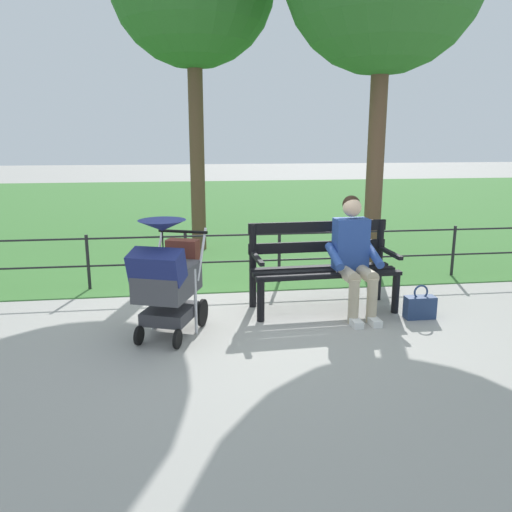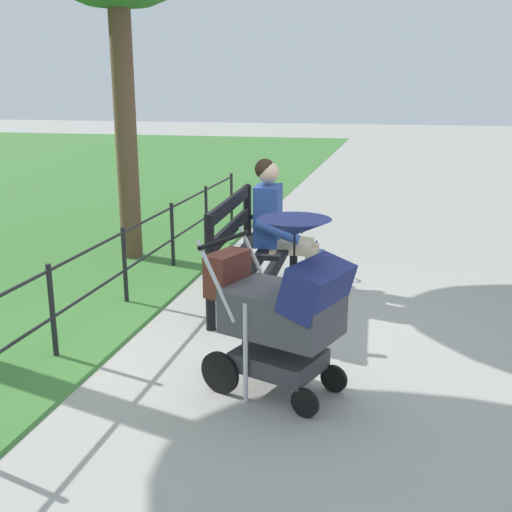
{
  "view_description": "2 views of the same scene",
  "coord_description": "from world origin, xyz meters",
  "px_view_note": "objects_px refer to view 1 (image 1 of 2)",
  "views": [
    {
      "loc": [
        0.58,
        5.31,
        1.9
      ],
      "look_at": [
        -0.14,
        0.0,
        0.65
      ],
      "focal_mm": 36.29,
      "sensor_mm": 36.0,
      "label": 1
    },
    {
      "loc": [
        4.33,
        1.17,
        1.9
      ],
      "look_at": [
        -0.03,
        0.15,
        0.67
      ],
      "focal_mm": 43.25,
      "sensor_mm": 36.0,
      "label": 2
    }
  ],
  "objects_px": {
    "handbag": "(420,307)",
    "stroller": "(167,277)",
    "person_on_bench": "(354,253)",
    "park_bench": "(322,262)"
  },
  "relations": [
    {
      "from": "stroller",
      "to": "park_bench",
      "type": "bearing_deg",
      "value": -159.39
    },
    {
      "from": "park_bench",
      "to": "handbag",
      "type": "relative_size",
      "value": 4.38
    },
    {
      "from": "person_on_bench",
      "to": "stroller",
      "type": "relative_size",
      "value": 1.11
    },
    {
      "from": "person_on_bench",
      "to": "stroller",
      "type": "xyz_separation_m",
      "value": [
        1.96,
        0.41,
        -0.08
      ]
    },
    {
      "from": "stroller",
      "to": "person_on_bench",
      "type": "bearing_deg",
      "value": -168.31
    },
    {
      "from": "park_bench",
      "to": "stroller",
      "type": "xyz_separation_m",
      "value": [
        1.67,
        0.63,
        0.07
      ]
    },
    {
      "from": "stroller",
      "to": "handbag",
      "type": "relative_size",
      "value": 3.11
    },
    {
      "from": "person_on_bench",
      "to": "stroller",
      "type": "distance_m",
      "value": 2.01
    },
    {
      "from": "handbag",
      "to": "stroller",
      "type": "bearing_deg",
      "value": 3.14
    },
    {
      "from": "person_on_bench",
      "to": "handbag",
      "type": "xyz_separation_m",
      "value": [
        -0.67,
        0.26,
        -0.55
      ]
    }
  ]
}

